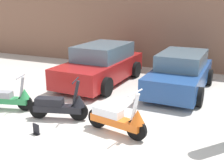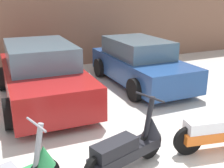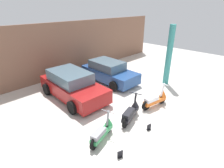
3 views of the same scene
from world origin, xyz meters
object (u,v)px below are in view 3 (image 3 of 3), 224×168
at_px(car_rear_center, 109,72).
at_px(placard_near_right_scooter, 149,127).
at_px(scooter_front_right, 131,112).
at_px(car_rear_left, 72,85).
at_px(scooter_front_left, 103,131).
at_px(support_column_side, 169,56).
at_px(scooter_front_center, 156,99).
at_px(placard_near_left_scooter, 120,154).

xyz_separation_m(car_rear_center, placard_near_right_scooter, (-2.38, -4.67, -0.51)).
height_order(scooter_front_right, car_rear_left, car_rear_left).
relative_size(scooter_front_left, placard_near_right_scooter, 5.41).
distance_m(car_rear_center, support_column_side, 3.80).
xyz_separation_m(scooter_front_right, placard_near_right_scooter, (-0.05, -0.96, -0.27)).
distance_m(scooter_front_right, car_rear_left, 3.58).
distance_m(scooter_front_center, support_column_side, 3.30).
bearing_deg(placard_near_right_scooter, placard_near_left_scooter, -176.77).
distance_m(car_rear_left, placard_near_left_scooter, 4.81).
bearing_deg(car_rear_left, support_column_side, 63.97).
bearing_deg(scooter_front_center, scooter_front_right, -174.44).
bearing_deg(car_rear_left, placard_near_right_scooter, 8.53).
bearing_deg(car_rear_center, support_column_side, 38.02).
xyz_separation_m(car_rear_center, placard_near_left_scooter, (-4.22, -4.77, -0.51)).
bearing_deg(placard_near_right_scooter, car_rear_left, 96.63).
xyz_separation_m(scooter_front_left, scooter_front_center, (3.39, -0.15, 0.04)).
bearing_deg(car_rear_left, scooter_front_left, -15.66).
bearing_deg(car_rear_left, car_rear_center, 95.56).
height_order(scooter_front_center, car_rear_center, car_rear_center).
relative_size(car_rear_left, placard_near_right_scooter, 16.32).
xyz_separation_m(scooter_front_left, scooter_front_right, (1.69, 0.02, 0.03)).
xyz_separation_m(scooter_front_left, placard_near_right_scooter, (1.64, -0.94, -0.24)).
distance_m(scooter_front_center, placard_near_right_scooter, 1.93).
xyz_separation_m(placard_near_left_scooter, support_column_side, (6.40, 1.89, 1.68)).
xyz_separation_m(car_rear_left, car_rear_center, (2.90, 0.19, -0.05)).
xyz_separation_m(car_rear_center, support_column_side, (2.18, -2.88, 1.17)).
bearing_deg(scooter_front_center, placard_near_left_scooter, -154.76).
height_order(car_rear_left, placard_near_left_scooter, car_rear_left).
bearing_deg(car_rear_left, scooter_front_right, 11.08).
distance_m(car_rear_center, placard_near_left_scooter, 6.39).
relative_size(car_rear_center, placard_near_right_scooter, 14.91).
xyz_separation_m(car_rear_left, placard_near_right_scooter, (0.52, -4.48, -0.57)).
bearing_deg(scooter_front_left, car_rear_center, 27.18).
bearing_deg(placard_near_right_scooter, scooter_front_center, 24.38).
height_order(car_rear_left, support_column_side, support_column_side).
distance_m(scooter_front_center, placard_near_left_scooter, 3.70).
height_order(car_rear_left, placard_near_right_scooter, car_rear_left).
height_order(scooter_front_left, placard_near_right_scooter, scooter_front_left).
height_order(placard_near_right_scooter, support_column_side, support_column_side).
height_order(scooter_front_right, placard_near_right_scooter, scooter_front_right).
xyz_separation_m(scooter_front_center, car_rear_center, (0.64, 3.88, 0.23)).
relative_size(scooter_front_right, scooter_front_center, 0.96).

